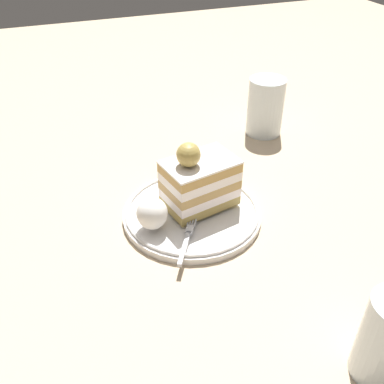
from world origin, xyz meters
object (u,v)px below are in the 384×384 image
at_px(cake_slice, 199,181).
at_px(whipped_cream_dollop, 152,213).
at_px(fork, 188,236).
at_px(drink_glass_far, 265,110).
at_px(dessert_plate, 192,212).

distance_m(cake_slice, whipped_cream_dollop, 0.09).
bearing_deg(cake_slice, whipped_cream_dollop, -162.74).
xyz_separation_m(whipped_cream_dollop, fork, (0.04, -0.04, -0.02)).
bearing_deg(fork, drink_glass_far, 45.17).
bearing_deg(fork, cake_slice, 57.22).
bearing_deg(fork, whipped_cream_dollop, 133.06).
xyz_separation_m(whipped_cream_dollop, drink_glass_far, (0.30, 0.22, 0.01)).
height_order(whipped_cream_dollop, fork, whipped_cream_dollop).
relative_size(cake_slice, whipped_cream_dollop, 2.48).
relative_size(whipped_cream_dollop, drink_glass_far, 0.42).
bearing_deg(drink_glass_far, whipped_cream_dollop, -143.52).
relative_size(dessert_plate, cake_slice, 1.79).
bearing_deg(fork, dessert_plate, 64.03).
relative_size(whipped_cream_dollop, fork, 0.48).
bearing_deg(drink_glass_far, dessert_plate, -138.74).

